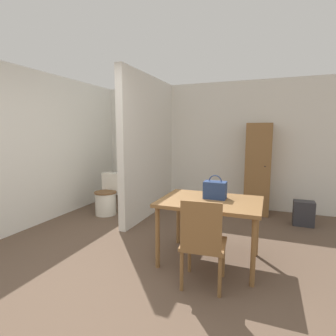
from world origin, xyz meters
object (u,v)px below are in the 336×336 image
wooden_chair (203,241)px  space_heater (303,213)px  dining_table (210,207)px  handbag (215,190)px  toilet (108,197)px  wooden_cabinet (258,169)px

wooden_chair → space_heater: (1.13, 2.30, -0.28)m
dining_table → space_heater: dining_table is taller
handbag → space_heater: size_ratio=0.69×
toilet → space_heater: size_ratio=1.84×
toilet → dining_table: bearing=-27.6°
wooden_chair → handbag: 0.74m
handbag → space_heater: handbag is taller
dining_table → toilet: (-2.18, 1.14, -0.35)m
toilet → wooden_cabinet: (2.60, 1.05, 0.52)m
handbag → wooden_chair: bearing=-88.5°
wooden_chair → wooden_cabinet: wooden_cabinet is taller
wooden_cabinet → space_heater: wooden_cabinet is taller
handbag → toilet: bearing=154.7°
dining_table → wooden_chair: wooden_chair is taller
toilet → space_heater: (3.35, 0.62, -0.11)m
toilet → handbag: (2.21, -1.04, 0.53)m
wooden_chair → wooden_cabinet: (0.37, 2.73, 0.36)m
dining_table → space_heater: (1.18, 1.75, -0.46)m
dining_table → wooden_chair: bearing=-84.7°
wooden_cabinet → space_heater: (0.75, -0.43, -0.64)m
toilet → handbag: 2.50m
dining_table → handbag: bearing=69.3°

